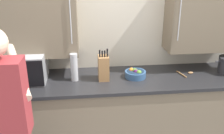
{
  "coord_description": "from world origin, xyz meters",
  "views": [
    {
      "loc": [
        -0.42,
        -1.69,
        2.02
      ],
      "look_at": [
        -0.15,
        0.73,
        1.07
      ],
      "focal_mm": 40.6,
      "sensor_mm": 36.0,
      "label": 1
    }
  ],
  "objects_px": {
    "fruit_bowl": "(135,73)",
    "microwave_oven": "(16,68)",
    "thermos_flask": "(74,67)",
    "wooden_spoon": "(187,73)",
    "person_figure": "(6,117)",
    "knife_block": "(104,68)"
  },
  "relations": [
    {
      "from": "wooden_spoon",
      "to": "person_figure",
      "type": "relative_size",
      "value": 0.11
    },
    {
      "from": "microwave_oven",
      "to": "wooden_spoon",
      "type": "xyz_separation_m",
      "value": [
        1.83,
        -0.02,
        -0.14
      ]
    },
    {
      "from": "fruit_bowl",
      "to": "thermos_flask",
      "type": "distance_m",
      "value": 0.66
    },
    {
      "from": "thermos_flask",
      "to": "microwave_oven",
      "type": "bearing_deg",
      "value": 175.58
    },
    {
      "from": "wooden_spoon",
      "to": "thermos_flask",
      "type": "distance_m",
      "value": 1.25
    },
    {
      "from": "fruit_bowl",
      "to": "microwave_oven",
      "type": "bearing_deg",
      "value": 178.17
    },
    {
      "from": "fruit_bowl",
      "to": "knife_block",
      "type": "height_order",
      "value": "knife_block"
    },
    {
      "from": "thermos_flask",
      "to": "knife_block",
      "type": "bearing_deg",
      "value": -1.26
    },
    {
      "from": "fruit_bowl",
      "to": "thermos_flask",
      "type": "xyz_separation_m",
      "value": [
        -0.65,
        -0.01,
        0.1
      ]
    },
    {
      "from": "thermos_flask",
      "to": "person_figure",
      "type": "height_order",
      "value": "person_figure"
    },
    {
      "from": "fruit_bowl",
      "to": "knife_block",
      "type": "xyz_separation_m",
      "value": [
        -0.35,
        -0.01,
        0.09
      ]
    },
    {
      "from": "microwave_oven",
      "to": "person_figure",
      "type": "height_order",
      "value": "person_figure"
    },
    {
      "from": "microwave_oven",
      "to": "wooden_spoon",
      "type": "bearing_deg",
      "value": -0.5
    },
    {
      "from": "fruit_bowl",
      "to": "thermos_flask",
      "type": "relative_size",
      "value": 0.77
    },
    {
      "from": "microwave_oven",
      "to": "thermos_flask",
      "type": "relative_size",
      "value": 1.89
    },
    {
      "from": "wooden_spoon",
      "to": "knife_block",
      "type": "xyz_separation_m",
      "value": [
        -0.93,
        -0.04,
        0.12
      ]
    },
    {
      "from": "wooden_spoon",
      "to": "person_figure",
      "type": "height_order",
      "value": "person_figure"
    },
    {
      "from": "wooden_spoon",
      "to": "microwave_oven",
      "type": "bearing_deg",
      "value": 179.5
    },
    {
      "from": "microwave_oven",
      "to": "fruit_bowl",
      "type": "height_order",
      "value": "microwave_oven"
    },
    {
      "from": "knife_block",
      "to": "thermos_flask",
      "type": "relative_size",
      "value": 1.17
    },
    {
      "from": "microwave_oven",
      "to": "person_figure",
      "type": "xyz_separation_m",
      "value": [
        0.11,
        -0.84,
        -0.06
      ]
    },
    {
      "from": "person_figure",
      "to": "wooden_spoon",
      "type": "bearing_deg",
      "value": 25.71
    }
  ]
}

